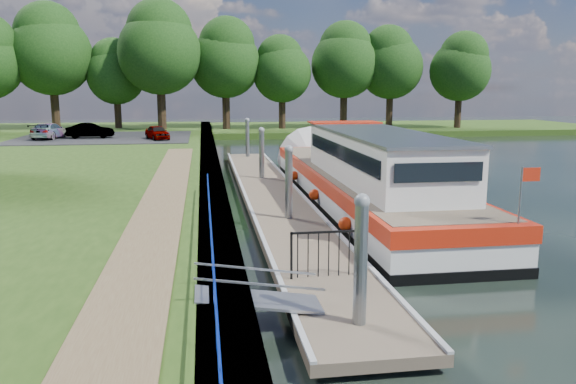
{
  "coord_description": "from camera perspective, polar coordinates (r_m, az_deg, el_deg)",
  "views": [
    {
      "loc": [
        -2.88,
        -10.35,
        4.87
      ],
      "look_at": [
        -0.09,
        8.09,
        1.4
      ],
      "focal_mm": 35.0,
      "sensor_mm": 36.0,
      "label": 1
    }
  ],
  "objects": [
    {
      "name": "ground",
      "position": [
        11.79,
        6.51,
        -13.92
      ],
      "size": [
        160.0,
        160.0,
        0.0
      ],
      "primitive_type": "plane",
      "color": "black",
      "rests_on": "ground"
    },
    {
      "name": "bank_edge",
      "position": [
        25.74,
        -7.74,
        0.42
      ],
      "size": [
        1.1,
        90.0,
        0.78
      ],
      "primitive_type": "cube",
      "color": "#473D2D",
      "rests_on": "ground"
    },
    {
      "name": "far_bank",
      "position": [
        64.26,
        4.83,
        6.42
      ],
      "size": [
        60.0,
        18.0,
        0.6
      ],
      "primitive_type": "cube",
      "color": "#243F12",
      "rests_on": "ground"
    },
    {
      "name": "footpath",
      "position": [
        18.86,
        -13.04,
        -2.2
      ],
      "size": [
        1.6,
        40.0,
        0.05
      ],
      "primitive_type": "cube",
      "color": "brown",
      "rests_on": "riverbank"
    },
    {
      "name": "carpark",
      "position": [
        49.19,
        -18.16,
        5.28
      ],
      "size": [
        14.0,
        12.0,
        0.06
      ],
      "primitive_type": "cube",
      "color": "black",
      "rests_on": "riverbank"
    },
    {
      "name": "blue_fence",
      "position": [
        13.82,
        -7.8,
        -4.48
      ],
      "size": [
        0.04,
        18.04,
        0.72
      ],
      "color": "#0C2DBF",
      "rests_on": "riverbank"
    },
    {
      "name": "pontoon",
      "position": [
        23.99,
        -1.55,
        -0.73
      ],
      "size": [
        2.5,
        30.0,
        0.56
      ],
      "color": "brown",
      "rests_on": "ground"
    },
    {
      "name": "mooring_piles",
      "position": [
        23.8,
        -1.56,
        1.86
      ],
      "size": [
        0.3,
        27.3,
        3.55
      ],
      "color": "gray",
      "rests_on": "ground"
    },
    {
      "name": "gangway",
      "position": [
        11.69,
        -3.02,
        -10.75
      ],
      "size": [
        2.58,
        1.0,
        0.92
      ],
      "color": "#A5A8AD",
      "rests_on": "ground"
    },
    {
      "name": "gate_panel",
      "position": [
        13.4,
        4.17,
        -5.61
      ],
      "size": [
        1.85,
        0.05,
        1.15
      ],
      "color": "black",
      "rests_on": "ground"
    },
    {
      "name": "barge",
      "position": [
        24.31,
        6.95,
        1.51
      ],
      "size": [
        4.36,
        21.15,
        4.78
      ],
      "color": "black",
      "rests_on": "ground"
    },
    {
      "name": "horizon_trees",
      "position": [
        59.12,
        -7.58,
        13.43
      ],
      "size": [
        54.38,
        10.03,
        12.87
      ],
      "color": "#332316",
      "rests_on": "ground"
    },
    {
      "name": "car_a",
      "position": [
        45.97,
        -13.14,
        5.92
      ],
      "size": [
        2.36,
        3.51,
        1.11
      ],
      "primitive_type": "imported",
      "rotation": [
        0.0,
        0.0,
        0.35
      ],
      "color": "#999999",
      "rests_on": "carpark"
    },
    {
      "name": "car_b",
      "position": [
        48.74,
        -19.46,
        5.91
      ],
      "size": [
        3.75,
        1.45,
        1.22
      ],
      "primitive_type": "imported",
      "rotation": [
        0.0,
        0.0,
        1.62
      ],
      "color": "#999999",
      "rests_on": "carpark"
    },
    {
      "name": "car_c",
      "position": [
        49.39,
        -23.07,
        5.75
      ],
      "size": [
        2.44,
        4.58,
        1.26
      ],
      "primitive_type": "imported",
      "rotation": [
        0.0,
        0.0,
        2.98
      ],
      "color": "#999999",
      "rests_on": "carpark"
    }
  ]
}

